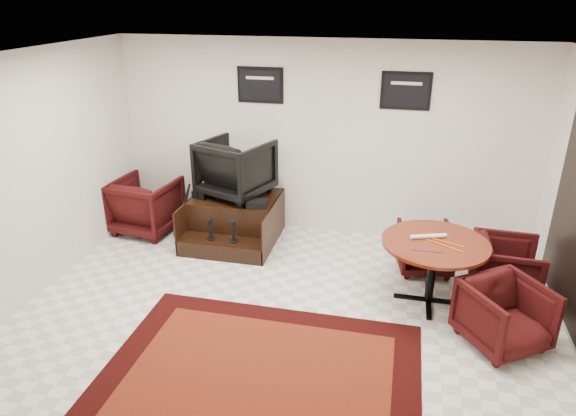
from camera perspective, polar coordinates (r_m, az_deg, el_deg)
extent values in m
plane|color=white|center=(5.77, -0.68, -12.80)|extent=(6.00, 6.00, 0.00)
cube|color=silver|center=(7.40, 3.85, 7.50)|extent=(6.00, 0.02, 2.80)
cube|color=silver|center=(3.05, -12.45, -18.05)|extent=(6.00, 0.02, 2.80)
cube|color=silver|center=(6.44, -27.71, 2.43)|extent=(0.02, 5.00, 2.80)
cube|color=white|center=(4.71, -0.84, 16.00)|extent=(6.00, 5.00, 0.02)
cube|color=black|center=(7.40, -3.10, 13.49)|extent=(0.66, 0.03, 0.50)
cube|color=black|center=(7.39, -3.14, 13.47)|extent=(0.58, 0.01, 0.42)
cube|color=silver|center=(7.37, -3.16, 14.23)|extent=(0.40, 0.00, 0.04)
cube|color=black|center=(7.13, 12.96, 12.58)|extent=(0.66, 0.03, 0.50)
cube|color=black|center=(7.11, 12.96, 12.55)|extent=(0.58, 0.01, 0.42)
cube|color=silver|center=(7.09, 13.03, 13.34)|extent=(0.40, 0.00, 0.04)
cube|color=black|center=(5.13, -3.19, -18.09)|extent=(3.01, 2.26, 0.01)
cube|color=#5B1E0D|center=(5.13, -3.19, -18.04)|extent=(2.47, 1.72, 0.01)
cube|color=black|center=(7.57, -5.71, -0.90)|extent=(1.23, 0.91, 0.64)
cube|color=black|center=(7.12, -7.25, -4.43)|extent=(1.23, 0.36, 0.23)
cube|color=black|center=(7.62, -10.48, -1.01)|extent=(0.02, 1.27, 0.64)
cube|color=black|center=(7.25, -1.59, -1.91)|extent=(0.02, 1.27, 0.64)
cylinder|color=black|center=(7.12, -8.54, -3.39)|extent=(0.11, 0.11, 0.02)
cylinder|color=black|center=(7.06, -8.60, -2.45)|extent=(0.04, 0.04, 0.24)
sphere|color=black|center=(7.00, -8.67, -1.31)|extent=(0.07, 0.07, 0.07)
cylinder|color=black|center=(7.01, -6.04, -3.68)|extent=(0.11, 0.11, 0.02)
cylinder|color=black|center=(6.96, -6.08, -2.72)|extent=(0.04, 0.04, 0.24)
sphere|color=black|center=(6.89, -6.13, -1.56)|extent=(0.07, 0.07, 0.07)
imported|color=black|center=(7.34, -5.83, 4.77)|extent=(1.11, 1.08, 0.91)
cube|color=black|center=(7.52, -9.72, 1.75)|extent=(0.18, 0.30, 0.10)
cube|color=black|center=(7.45, -9.00, 1.59)|extent=(0.18, 0.30, 0.10)
cube|color=black|center=(7.03, -3.49, 0.48)|extent=(0.30, 0.23, 0.09)
imported|color=black|center=(7.95, -15.54, 0.59)|extent=(0.97, 0.92, 0.90)
cylinder|color=#4C170A|center=(6.00, 16.05, -3.77)|extent=(1.20, 1.20, 0.04)
cylinder|color=black|center=(6.17, 15.67, -6.82)|extent=(0.10, 0.10, 0.70)
cube|color=black|center=(6.36, 15.31, -9.79)|extent=(0.80, 0.06, 0.03)
cube|color=black|center=(6.36, 15.31, -9.79)|extent=(0.06, 0.80, 0.03)
imported|color=black|center=(6.86, 14.97, -4.08)|extent=(0.75, 0.72, 0.68)
imported|color=black|center=(6.61, 23.09, -5.89)|extent=(0.74, 0.78, 0.77)
imported|color=black|center=(5.72, 22.96, -10.62)|extent=(1.00, 0.99, 0.76)
cylinder|color=white|center=(6.03, 15.32, -3.05)|extent=(0.41, 0.19, 0.05)
cylinder|color=orange|center=(5.91, 16.98, -4.01)|extent=(0.39, 0.25, 0.01)
cylinder|color=orange|center=(6.00, 16.93, -3.58)|extent=(0.42, 0.19, 0.01)
cylinder|color=#4C1933|center=(5.74, 14.08, -4.54)|extent=(0.10, 0.02, 0.01)
cylinder|color=#4C1933|center=(5.75, 14.68, -4.59)|extent=(0.10, 0.02, 0.01)
cylinder|color=#4C1933|center=(5.75, 15.27, -4.64)|extent=(0.10, 0.02, 0.01)
cylinder|color=#4C1933|center=(5.75, 15.87, -4.69)|extent=(0.10, 0.02, 0.01)
cylinder|color=#4C1933|center=(5.76, 16.47, -4.73)|extent=(0.10, 0.02, 0.01)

